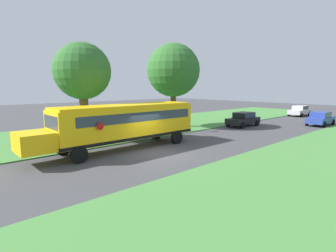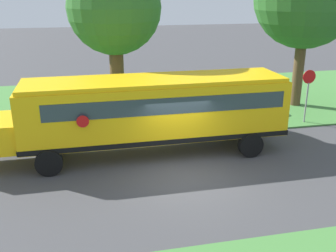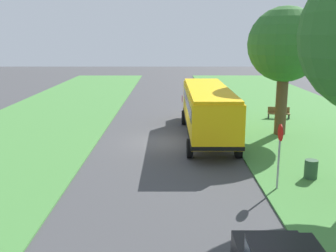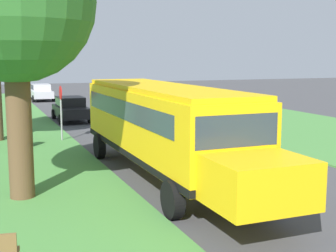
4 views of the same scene
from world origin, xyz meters
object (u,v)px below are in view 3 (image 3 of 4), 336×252
object	(u,v)px
oak_tree_beside_bus	(284,46)
park_bench	(279,113)
school_bus	(207,107)
stop_sign	(279,149)
trash_bin	(311,170)

from	to	relation	value
oak_tree_beside_bus	park_bench	xyz separation A→B (m)	(-1.32, -4.83, -5.08)
school_bus	stop_sign	distance (m)	8.61
school_bus	stop_sign	xyz separation A→B (m)	(-2.07, 8.36, -0.19)
school_bus	park_bench	bearing A→B (deg)	-136.41
school_bus	trash_bin	size ratio (longest dim) A/B	13.80
park_bench	oak_tree_beside_bus	bearing A→B (deg)	74.66
oak_tree_beside_bus	trash_bin	size ratio (longest dim) A/B	8.78
school_bus	trash_bin	bearing A→B (deg)	118.10
park_bench	trash_bin	bearing A→B (deg)	80.62
oak_tree_beside_bus	trash_bin	distance (m)	9.55
school_bus	park_bench	xyz separation A→B (m)	(-5.96, -5.67, -1.45)
oak_tree_beside_bus	stop_sign	xyz separation A→B (m)	(2.57, 9.20, -3.82)
stop_sign	trash_bin	size ratio (longest dim) A/B	3.04
oak_tree_beside_bus	park_bench	distance (m)	7.13
park_bench	trash_bin	size ratio (longest dim) A/B	1.85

